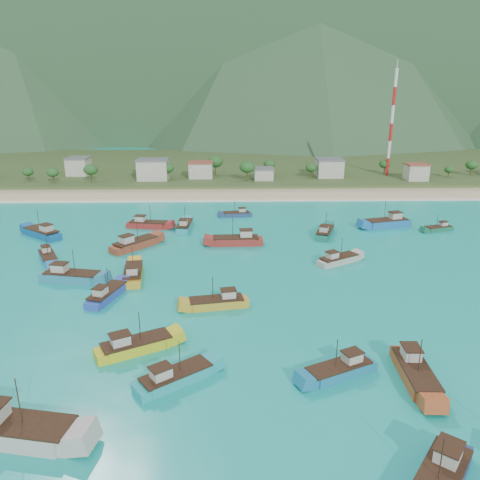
{
  "coord_description": "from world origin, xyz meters",
  "views": [
    {
      "loc": [
        5.27,
        -81.71,
        35.25
      ],
      "look_at": [
        7.62,
        18.0,
        3.0
      ],
      "focal_mm": 35.0,
      "sensor_mm": 36.0,
      "label": 1
    }
  ],
  "objects_px": {
    "boat_30": "(71,277)",
    "boat_6": "(338,260)",
    "boat_19": "(148,225)",
    "boat_20": "(48,258)",
    "boat_3": "(133,274)",
    "boat_1": "(107,295)",
    "boat_28": "(135,347)",
    "boat_12": "(438,229)",
    "radio_tower": "(392,123)",
    "boat_27": "(42,233)",
    "boat_31": "(135,245)",
    "boat_8": "(387,223)",
    "boat_21": "(237,214)",
    "boat_13": "(237,241)",
    "boat_26": "(325,233)",
    "boat_22": "(415,373)",
    "boat_7": "(15,431)",
    "boat_15": "(340,371)",
    "boat_29": "(218,303)",
    "boat_9": "(185,226)",
    "boat_4": "(175,378)"
  },
  "relations": [
    {
      "from": "boat_30",
      "to": "boat_15",
      "type": "bearing_deg",
      "value": 65.39
    },
    {
      "from": "boat_7",
      "to": "boat_4",
      "type": "bearing_deg",
      "value": 131.88
    },
    {
      "from": "boat_7",
      "to": "boat_31",
      "type": "xyz_separation_m",
      "value": [
        0.72,
        62.33,
        -0.17
      ]
    },
    {
      "from": "boat_3",
      "to": "boat_1",
      "type": "bearing_deg",
      "value": -114.87
    },
    {
      "from": "boat_12",
      "to": "boat_22",
      "type": "relative_size",
      "value": 0.74
    },
    {
      "from": "boat_21",
      "to": "boat_29",
      "type": "relative_size",
      "value": 0.81
    },
    {
      "from": "boat_6",
      "to": "boat_15",
      "type": "xyz_separation_m",
      "value": [
        -8.87,
        -40.6,
        -0.0
      ]
    },
    {
      "from": "boat_28",
      "to": "boat_19",
      "type": "bearing_deg",
      "value": 159.72
    },
    {
      "from": "boat_6",
      "to": "boat_19",
      "type": "height_order",
      "value": "boat_19"
    },
    {
      "from": "boat_30",
      "to": "boat_6",
      "type": "bearing_deg",
      "value": 110.11
    },
    {
      "from": "boat_1",
      "to": "boat_26",
      "type": "height_order",
      "value": "boat_26"
    },
    {
      "from": "boat_7",
      "to": "boat_15",
      "type": "relative_size",
      "value": 1.38
    },
    {
      "from": "boat_22",
      "to": "boat_29",
      "type": "distance_m",
      "value": 33.29
    },
    {
      "from": "boat_8",
      "to": "boat_13",
      "type": "relative_size",
      "value": 1.09
    },
    {
      "from": "boat_13",
      "to": "boat_8",
      "type": "bearing_deg",
      "value": -72.16
    },
    {
      "from": "boat_28",
      "to": "boat_1",
      "type": "bearing_deg",
      "value": 177.3
    },
    {
      "from": "boat_22",
      "to": "boat_26",
      "type": "relative_size",
      "value": 1.04
    },
    {
      "from": "boat_21",
      "to": "boat_3",
      "type": "bearing_deg",
      "value": 150.04
    },
    {
      "from": "boat_6",
      "to": "boat_31",
      "type": "bearing_deg",
      "value": -134.32
    },
    {
      "from": "boat_3",
      "to": "boat_6",
      "type": "xyz_separation_m",
      "value": [
        41.87,
        7.21,
        -0.12
      ]
    },
    {
      "from": "boat_27",
      "to": "boat_8",
      "type": "bearing_deg",
      "value": -47.63
    },
    {
      "from": "boat_27",
      "to": "boat_31",
      "type": "bearing_deg",
      "value": -72.8
    },
    {
      "from": "boat_6",
      "to": "boat_8",
      "type": "relative_size",
      "value": 0.75
    },
    {
      "from": "boat_15",
      "to": "boat_28",
      "type": "relative_size",
      "value": 0.92
    },
    {
      "from": "boat_15",
      "to": "boat_8",
      "type": "bearing_deg",
      "value": -47.63
    },
    {
      "from": "boat_12",
      "to": "radio_tower",
      "type": "bearing_deg",
      "value": -26.46
    },
    {
      "from": "boat_7",
      "to": "boat_13",
      "type": "distance_m",
      "value": 68.93
    },
    {
      "from": "boat_13",
      "to": "boat_20",
      "type": "xyz_separation_m",
      "value": [
        -40.96,
        -9.81,
        -0.28
      ]
    },
    {
      "from": "boat_26",
      "to": "boat_4",
      "type": "bearing_deg",
      "value": -96.39
    },
    {
      "from": "boat_6",
      "to": "boat_29",
      "type": "xyz_separation_m",
      "value": [
        -25.11,
        -20.34,
        0.03
      ]
    },
    {
      "from": "boat_6",
      "to": "boat_21",
      "type": "distance_m",
      "value": 44.33
    },
    {
      "from": "boat_3",
      "to": "boat_9",
      "type": "bearing_deg",
      "value": 70.39
    },
    {
      "from": "radio_tower",
      "to": "boat_30",
      "type": "height_order",
      "value": "radio_tower"
    },
    {
      "from": "boat_15",
      "to": "boat_30",
      "type": "height_order",
      "value": "boat_30"
    },
    {
      "from": "boat_13",
      "to": "boat_12",
      "type": "bearing_deg",
      "value": -80.59
    },
    {
      "from": "boat_9",
      "to": "boat_20",
      "type": "relative_size",
      "value": 1.11
    },
    {
      "from": "boat_9",
      "to": "boat_7",
      "type": "bearing_deg",
      "value": -94.82
    },
    {
      "from": "boat_3",
      "to": "boat_19",
      "type": "distance_m",
      "value": 35.14
    },
    {
      "from": "boat_15",
      "to": "boat_21",
      "type": "relative_size",
      "value": 1.19
    },
    {
      "from": "boat_1",
      "to": "boat_9",
      "type": "bearing_deg",
      "value": 93.74
    },
    {
      "from": "boat_19",
      "to": "boat_20",
      "type": "height_order",
      "value": "boat_19"
    },
    {
      "from": "boat_8",
      "to": "boat_31",
      "type": "relative_size",
      "value": 1.17
    },
    {
      "from": "boat_13",
      "to": "boat_26",
      "type": "xyz_separation_m",
      "value": [
        22.35,
        6.52,
        -0.16
      ]
    },
    {
      "from": "radio_tower",
      "to": "boat_6",
      "type": "bearing_deg",
      "value": -113.3
    },
    {
      "from": "boat_3",
      "to": "boat_28",
      "type": "height_order",
      "value": "boat_3"
    },
    {
      "from": "boat_7",
      "to": "boat_13",
      "type": "height_order",
      "value": "boat_7"
    },
    {
      "from": "boat_6",
      "to": "boat_30",
      "type": "xyz_separation_m",
      "value": [
        -53.54,
        -8.48,
        0.2
      ]
    },
    {
      "from": "boat_29",
      "to": "boat_30",
      "type": "height_order",
      "value": "boat_30"
    },
    {
      "from": "boat_21",
      "to": "boat_30",
      "type": "bearing_deg",
      "value": 139.97
    },
    {
      "from": "boat_1",
      "to": "boat_9",
      "type": "height_order",
      "value": "boat_9"
    }
  ]
}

